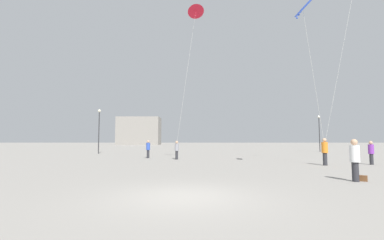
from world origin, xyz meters
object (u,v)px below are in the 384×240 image
object	(u,v)px
person_in_blue	(148,148)
kite_cobalt_delta	(302,10)
person_in_purple	(371,152)
building_left_hall	(139,131)
person_in_grey	(177,149)
handbag_beside_flyer	(363,178)
kite_crimson_diamond	(196,12)
person_in_white	(355,158)
person_in_orange	(325,150)
lamppost_east	(99,124)
lamppost_west	(319,128)

from	to	relation	value
person_in_blue	kite_cobalt_delta	xyz separation A→B (m)	(10.79, -9.31, 8.48)
person_in_purple	building_left_hall	size ratio (longest dim) A/B	0.11
person_in_grey	handbag_beside_flyer	bearing A→B (deg)	155.20
person_in_blue	handbag_beside_flyer	bearing A→B (deg)	-66.12
handbag_beside_flyer	kite_crimson_diamond	bearing A→B (deg)	126.21
person_in_white	handbag_beside_flyer	bearing A→B (deg)	-152.61
person_in_orange	person_in_white	bearing A→B (deg)	-16.08
person_in_orange	lamppost_east	distance (m)	25.24
kite_cobalt_delta	handbag_beside_flyer	xyz separation A→B (m)	(0.49, -4.19, -9.27)
person_in_white	building_left_hall	bearing A→B (deg)	-60.45
building_left_hall	handbag_beside_flyer	distance (m)	83.28
handbag_beside_flyer	person_in_purple	bearing A→B (deg)	54.59
building_left_hall	lamppost_east	distance (m)	58.22
kite_cobalt_delta	lamppost_east	bearing A→B (deg)	137.08
person_in_grey	person_in_orange	xyz separation A→B (m)	(10.26, -5.16, 0.11)
kite_crimson_diamond	person_in_purple	bearing A→B (deg)	-9.80
person_in_orange	lamppost_east	size ratio (longest dim) A/B	0.33
person_in_blue	building_left_hall	size ratio (longest dim) A/B	0.12
lamppost_east	lamppost_west	distance (m)	30.19
kite_cobalt_delta	lamppost_east	distance (m)	25.62
lamppost_east	person_in_white	bearing A→B (deg)	-49.14
kite_crimson_diamond	person_in_blue	bearing A→B (deg)	136.90
kite_cobalt_delta	person_in_orange	bearing A→B (deg)	48.65
building_left_hall	person_in_white	bearing A→B (deg)	-71.89
handbag_beside_flyer	person_in_blue	bearing A→B (deg)	129.88
person_in_white	kite_crimson_diamond	world-z (taller)	kite_crimson_diamond
person_in_purple	kite_crimson_diamond	size ratio (longest dim) A/B	0.15
kite_crimson_diamond	handbag_beside_flyer	size ratio (longest dim) A/B	34.74
person_in_orange	building_left_hall	world-z (taller)	building_left_hall
person_in_grey	lamppost_east	size ratio (longest dim) A/B	0.29
person_in_orange	lamppost_west	distance (m)	22.27
person_in_orange	handbag_beside_flyer	world-z (taller)	person_in_orange
lamppost_east	building_left_hall	bearing A→B (deg)	97.33
person_in_blue	lamppost_west	world-z (taller)	lamppost_west
person_in_purple	lamppost_west	bearing A→B (deg)	128.74
person_in_orange	person_in_purple	xyz separation A→B (m)	(3.41, 0.53, -0.11)
person_in_grey	kite_cobalt_delta	size ratio (longest dim) A/B	0.19
kite_crimson_diamond	handbag_beside_flyer	world-z (taller)	kite_crimson_diamond
person_in_orange	lamppost_west	bearing A→B (deg)	156.74
person_in_orange	handbag_beside_flyer	bearing A→B (deg)	-13.57
person_in_grey	handbag_beside_flyer	distance (m)	14.65
person_in_purple	lamppost_east	size ratio (longest dim) A/B	0.30
person_in_orange	lamppost_east	xyz separation A→B (m)	(-20.53, 14.45, 2.62)
kite_cobalt_delta	lamppost_west	world-z (taller)	kite_cobalt_delta
lamppost_east	lamppost_west	xyz separation A→B (m)	(29.64, 5.72, -0.16)
person_in_blue	kite_cobalt_delta	bearing A→B (deg)	-56.79
person_in_blue	lamppost_east	xyz separation A→B (m)	(-7.49, 7.69, 2.71)
person_in_orange	kite_crimson_diamond	size ratio (longest dim) A/B	0.16
lamppost_west	person_in_white	bearing A→B (deg)	-112.56
person_in_orange	lamppost_west	size ratio (longest dim) A/B	0.35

